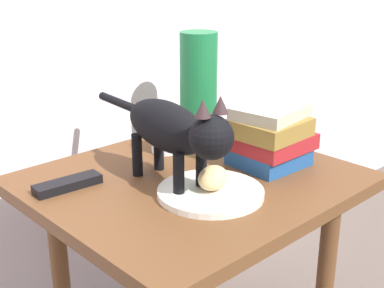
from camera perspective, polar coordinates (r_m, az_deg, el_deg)
side_table at (r=1.26m, az=0.00°, el=-7.39°), size 0.69×0.62×0.60m
plate at (r=1.13m, az=2.02°, el=-5.25°), size 0.23×0.23×0.01m
bread_roll at (r=1.12m, az=2.27°, el=-3.68°), size 0.10×0.09×0.05m
cat at (r=1.12m, az=-1.93°, el=1.57°), size 0.12×0.48×0.23m
book_stack at (r=1.28m, az=8.48°, el=0.81°), size 0.19×0.16×0.15m
green_vase at (r=1.46m, az=0.70°, el=6.35°), size 0.10×0.10×0.29m
candle_jar at (r=1.36m, az=-2.96°, el=0.65°), size 0.07×0.07×0.08m
tv_remote at (r=1.19m, az=-13.28°, el=-4.23°), size 0.15×0.06×0.02m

